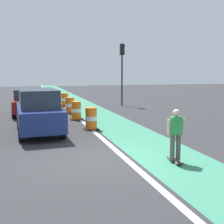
% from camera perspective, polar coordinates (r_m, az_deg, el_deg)
% --- Properties ---
extents(ground_plane, '(100.00, 100.00, 0.00)m').
position_cam_1_polar(ground_plane, '(9.45, -2.84, -9.45)').
color(ground_plane, '#2D2D30').
extents(bike_lane_strip, '(2.50, 80.00, 0.01)m').
position_cam_1_polar(bike_lane_strip, '(21.43, -4.27, 0.37)').
color(bike_lane_strip, '#387F60').
rests_on(bike_lane_strip, ground).
extents(lane_divider_stripe, '(0.20, 80.00, 0.01)m').
position_cam_1_polar(lane_divider_stripe, '(21.17, -8.24, 0.22)').
color(lane_divider_stripe, silver).
rests_on(lane_divider_stripe, ground).
extents(skateboarder_on_lane, '(0.57, 0.81, 1.69)m').
position_cam_1_polar(skateboarder_on_lane, '(9.18, 12.47, -4.27)').
color(skateboarder_on_lane, black).
rests_on(skateboarder_on_lane, ground).
extents(parked_suv_nearest, '(2.07, 4.68, 2.04)m').
position_cam_1_polar(parked_suv_nearest, '(13.67, -14.29, 0.19)').
color(parked_suv_nearest, navy).
rests_on(parked_suv_nearest, ground).
extents(parked_sedan_second, '(1.93, 4.11, 1.70)m').
position_cam_1_polar(parked_sedan_second, '(19.70, -16.33, 1.83)').
color(parked_sedan_second, maroon).
rests_on(parked_sedan_second, ground).
extents(traffic_barrel_front, '(0.73, 0.73, 1.09)m').
position_cam_1_polar(traffic_barrel_front, '(14.19, -4.15, -1.36)').
color(traffic_barrel_front, orange).
rests_on(traffic_barrel_front, ground).
extents(traffic_barrel_mid, '(0.73, 0.73, 1.09)m').
position_cam_1_polar(traffic_barrel_mid, '(17.19, -7.07, 0.23)').
color(traffic_barrel_mid, orange).
rests_on(traffic_barrel_mid, ground).
extents(traffic_barrel_back, '(0.73, 0.73, 1.09)m').
position_cam_1_polar(traffic_barrel_back, '(19.94, -8.32, 1.27)').
color(traffic_barrel_back, orange).
rests_on(traffic_barrel_back, ground).
extents(traffic_barrel_far, '(0.73, 0.73, 1.09)m').
position_cam_1_polar(traffic_barrel_far, '(24.00, -9.34, 2.37)').
color(traffic_barrel_far, orange).
rests_on(traffic_barrel_far, ground).
extents(traffic_light_corner, '(0.41, 0.32, 5.10)m').
position_cam_1_polar(traffic_light_corner, '(24.26, 2.01, 9.55)').
color(traffic_light_corner, '#2D2D2D').
rests_on(traffic_light_corner, ground).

